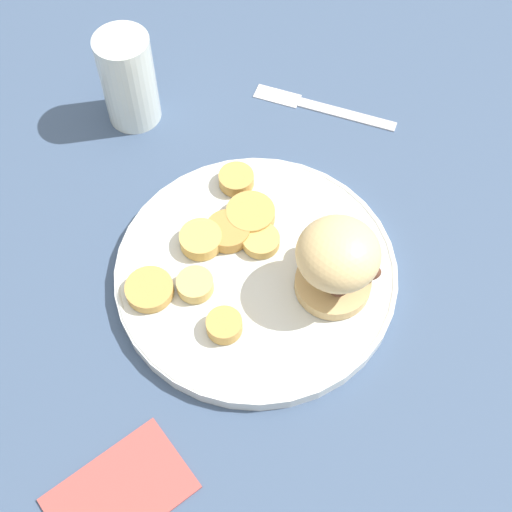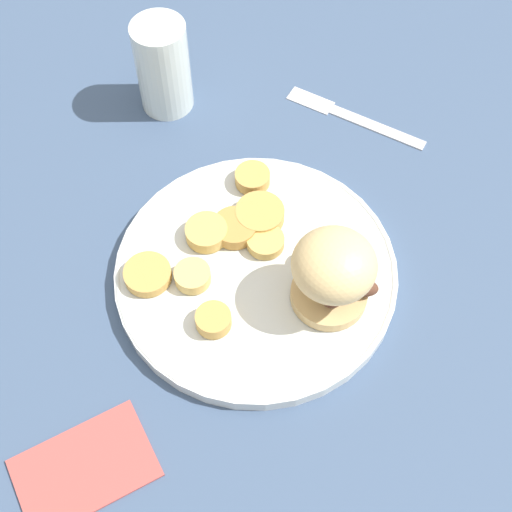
% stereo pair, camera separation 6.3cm
% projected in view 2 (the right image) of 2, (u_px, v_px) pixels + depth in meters
% --- Properties ---
extents(ground_plane, '(4.00, 4.00, 0.00)m').
position_uv_depth(ground_plane, '(256.00, 277.00, 0.79)').
color(ground_plane, '#3D5170').
extents(dinner_plate, '(0.31, 0.31, 0.02)m').
position_uv_depth(dinner_plate, '(256.00, 272.00, 0.78)').
color(dinner_plate, silver).
rests_on(dinner_plate, ground_plane).
extents(sandwich, '(0.10, 0.10, 0.10)m').
position_uv_depth(sandwich, '(334.00, 271.00, 0.71)').
color(sandwich, tan).
rests_on(sandwich, dinner_plate).
extents(potato_round_0, '(0.05, 0.05, 0.01)m').
position_uv_depth(potato_round_0, '(148.00, 274.00, 0.76)').
color(potato_round_0, tan).
rests_on(potato_round_0, dinner_plate).
extents(potato_round_1, '(0.04, 0.04, 0.02)m').
position_uv_depth(potato_round_1, '(213.00, 320.00, 0.73)').
color(potato_round_1, tan).
rests_on(potato_round_1, dinner_plate).
extents(potato_round_2, '(0.04, 0.04, 0.02)m').
position_uv_depth(potato_round_2, '(193.00, 276.00, 0.76)').
color(potato_round_2, '#DBB766').
rests_on(potato_round_2, dinner_plate).
extents(potato_round_3, '(0.05, 0.05, 0.02)m').
position_uv_depth(potato_round_3, '(235.00, 228.00, 0.79)').
color(potato_round_3, '#BC8942').
rests_on(potato_round_3, dinner_plate).
extents(potato_round_4, '(0.04, 0.04, 0.01)m').
position_uv_depth(potato_round_4, '(268.00, 242.00, 0.78)').
color(potato_round_4, tan).
rests_on(potato_round_4, dinner_plate).
extents(potato_round_5, '(0.06, 0.06, 0.02)m').
position_uv_depth(potato_round_5, '(260.00, 214.00, 0.80)').
color(potato_round_5, tan).
rests_on(potato_round_5, dinner_plate).
extents(potato_round_6, '(0.05, 0.05, 0.02)m').
position_uv_depth(potato_round_6, '(206.00, 232.00, 0.79)').
color(potato_round_6, tan).
rests_on(potato_round_6, dinner_plate).
extents(potato_round_7, '(0.04, 0.04, 0.02)m').
position_uv_depth(potato_round_7, '(252.00, 178.00, 0.83)').
color(potato_round_7, tan).
rests_on(potato_round_7, dinner_plate).
extents(fork, '(0.05, 0.19, 0.00)m').
position_uv_depth(fork, '(353.00, 117.00, 0.91)').
color(fork, silver).
rests_on(fork, ground_plane).
extents(drinking_glass, '(0.07, 0.07, 0.12)m').
position_uv_depth(drinking_glass, '(163.00, 67.00, 0.87)').
color(drinking_glass, silver).
rests_on(drinking_glass, ground_plane).
extents(napkin, '(0.15, 0.15, 0.01)m').
position_uv_depth(napkin, '(84.00, 468.00, 0.68)').
color(napkin, '#B24C47').
rests_on(napkin, ground_plane).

